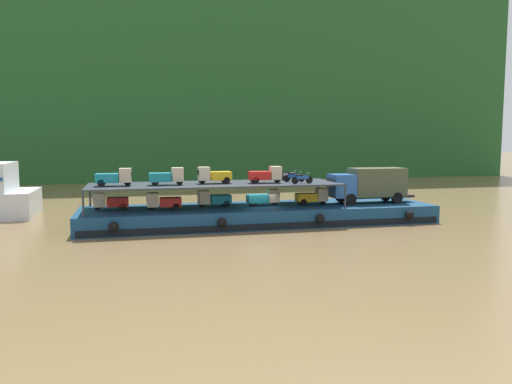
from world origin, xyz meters
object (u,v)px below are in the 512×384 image
mini_truck_lower_bow (312,196)px  motorcycle_upper_stbd (289,175)px  covered_lorry (369,184)px  mini_truck_lower_mid (214,199)px  mini_truck_upper_stern (114,177)px  mini_truck_upper_bow (266,175)px  mini_truck_lower_stern (110,201)px  mini_truck_upper_fore (214,175)px  mini_truck_upper_mid (167,176)px  motorcycle_upper_centre (294,177)px  mini_truck_lower_fore (264,198)px  motorcycle_upper_port (302,178)px  cargo_barge (260,215)px  mini_truck_lower_aft (163,201)px

mini_truck_lower_bow → motorcycle_upper_stbd: (-1.52, 1.96, 1.74)m
covered_lorry → mini_truck_lower_mid: (-13.80, 0.71, -1.00)m
mini_truck_upper_stern → mini_truck_upper_bow: (12.19, -0.11, 0.00)m
mini_truck_lower_stern → mini_truck_upper_fore: size_ratio=1.00×
mini_truck_lower_mid → covered_lorry: bearing=-2.9°
mini_truck_upper_mid → motorcycle_upper_stbd: (10.95, 2.41, -0.26)m
mini_truck_upper_bow → motorcycle_upper_centre: 2.71m
mini_truck_upper_fore → motorcycle_upper_stbd: size_ratio=1.45×
mini_truck_lower_fore → motorcycle_upper_stbd: bearing=32.0°
mini_truck_lower_stern → motorcycle_upper_stbd: size_ratio=1.45×
mini_truck_upper_fore → motorcycle_upper_port: bearing=-15.0°
mini_truck_lower_stern → cargo_barge: bearing=-2.8°
mini_truck_upper_mid → motorcycle_upper_port: mini_truck_upper_mid is taller
mini_truck_upper_bow → motorcycle_upper_stbd: (2.80, 2.45, -0.26)m
mini_truck_upper_bow → motorcycle_upper_stbd: bearing=41.2°
motorcycle_upper_centre → mini_truck_lower_stern: bearing=177.8°
motorcycle_upper_centre → mini_truck_upper_mid: bearing=-177.4°
mini_truck_upper_mid → mini_truck_upper_fore: (3.85, 0.45, 0.00)m
mini_truck_upper_fore → motorcycle_upper_stbd: 7.37m
mini_truck_lower_bow → mini_truck_upper_fore: size_ratio=1.00×
cargo_barge → mini_truck_lower_mid: size_ratio=10.65×
covered_lorry → mini_truck_upper_bow: size_ratio=2.84×
mini_truck_lower_aft → mini_truck_lower_bow: same height
mini_truck_lower_mid → mini_truck_upper_bow: 4.80m
mini_truck_lower_bow → mini_truck_upper_stern: 16.64m
covered_lorry → motorcycle_upper_port: (-6.83, -1.63, 0.74)m
cargo_barge → mini_truck_upper_mid: bearing=-176.6°
mini_truck_upper_stern → mini_truck_upper_mid: (4.05, -0.07, 0.00)m
mini_truck_lower_bow → mini_truck_upper_fore: (-8.62, -0.01, 2.00)m
cargo_barge → mini_truck_upper_stern: size_ratio=10.73×
covered_lorry → mini_truck_lower_aft: bearing=-179.5°
covered_lorry → mini_truck_lower_aft: size_ratio=2.86×
mini_truck_lower_bow → motorcycle_upper_stbd: 3.03m
mini_truck_lower_bow → motorcycle_upper_centre: 2.41m
cargo_barge → mini_truck_lower_bow: mini_truck_lower_bow is taller
mini_truck_upper_stern → mini_truck_upper_bow: bearing=-0.5°
mini_truck_lower_fore → mini_truck_lower_aft: bearing=-175.8°
covered_lorry → mini_truck_lower_fore: size_ratio=2.88×
mini_truck_lower_aft → motorcycle_upper_port: bearing=-7.5°
covered_lorry → motorcycle_upper_stbd: size_ratio=4.14×
mini_truck_lower_bow → mini_truck_upper_mid: size_ratio=1.00×
cargo_barge → mini_truck_lower_fore: size_ratio=10.86×
mini_truck_lower_aft → mini_truck_upper_fore: bearing=5.5°
mini_truck_lower_mid → motorcycle_upper_stbd: bearing=12.0°
cargo_barge → mini_truck_lower_stern: size_ratio=10.80×
covered_lorry → mini_truck_lower_aft: (-18.01, -0.16, -1.00)m
mini_truck_lower_stern → mini_truck_lower_mid: 8.34m
mini_truck_lower_stern → mini_truck_lower_aft: (4.12, -1.03, 0.00)m
mini_truck_lower_aft → motorcycle_upper_centre: bearing=2.3°
mini_truck_upper_mid → mini_truck_upper_bow: size_ratio=0.99×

